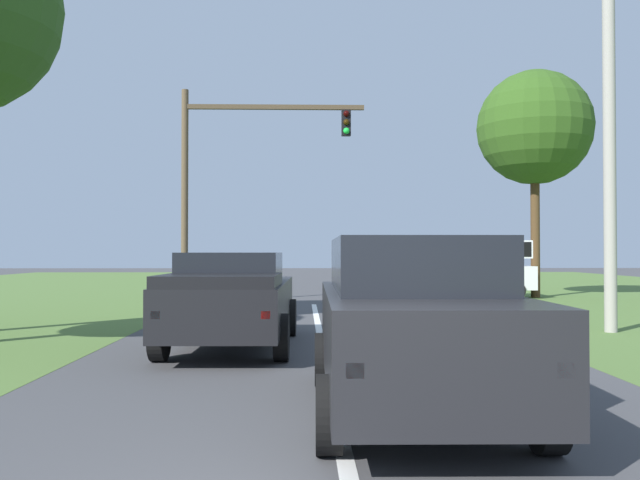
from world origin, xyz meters
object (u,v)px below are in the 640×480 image
traffic_light (231,164)px  oak_tree_right (535,128)px  crossing_suv_far (476,273)px  pickup_truck_lead (233,298)px  keep_moving_sign (520,268)px  red_suv_near (412,320)px  utility_pole_right (609,131)px

traffic_light → oak_tree_right: oak_tree_right is taller
oak_tree_right → crossing_suv_far: 6.30m
pickup_truck_lead → traffic_light: 11.40m
keep_moving_sign → traffic_light: bearing=136.6°
traffic_light → crossing_suv_far: 10.70m
keep_moving_sign → oak_tree_right: size_ratio=0.25×
traffic_light → red_suv_near: bearing=-76.5°
red_suv_near → oak_tree_right: (8.06, 18.81, 5.76)m
red_suv_near → traffic_light: size_ratio=0.66×
red_suv_near → traffic_light: traffic_light is taller
oak_tree_right → crossing_suv_far: size_ratio=2.06×
red_suv_near → oak_tree_right: bearing=66.8°
crossing_suv_far → utility_pole_right: bearing=-89.6°
traffic_light → crossing_suv_far: (9.46, 3.09, -3.93)m
red_suv_near → utility_pole_right: utility_pole_right is taller
pickup_truck_lead → traffic_light: bearing=96.4°
red_suv_near → crossing_suv_far: (5.68, 18.82, -0.08)m
keep_moving_sign → utility_pole_right: utility_pole_right is taller
pickup_truck_lead → crossing_suv_far: crossing_suv_far is taller
red_suv_near → crossing_suv_far: 19.66m
pickup_truck_lead → utility_pole_right: utility_pole_right is taller
red_suv_near → oak_tree_right: oak_tree_right is taller
traffic_light → crossing_suv_far: bearing=18.1°
pickup_truck_lead → crossing_suv_far: 16.02m
pickup_truck_lead → traffic_light: traffic_light is taller
traffic_light → oak_tree_right: 12.38m
oak_tree_right → keep_moving_sign: bearing=-111.2°
crossing_suv_far → red_suv_near: bearing=-106.8°
pickup_truck_lead → keep_moving_sign: size_ratio=2.46×
pickup_truck_lead → oak_tree_right: oak_tree_right is taller
traffic_light → utility_pole_right: size_ratio=0.82×
keep_moving_sign → oak_tree_right: bearing=68.8°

